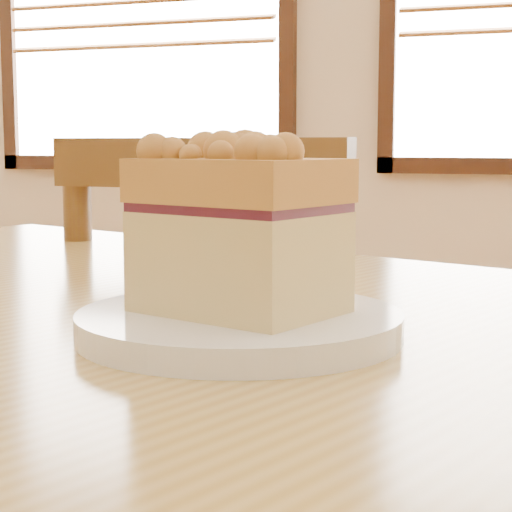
{
  "coord_description": "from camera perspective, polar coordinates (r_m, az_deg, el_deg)",
  "views": [
    {
      "loc": [
        0.34,
        -0.44,
        0.87
      ],
      "look_at": [
        0.16,
        0.08,
        0.8
      ],
      "focal_mm": 62.0,
      "sensor_mm": 36.0,
      "label": 1
    }
  ],
  "objects": [
    {
      "name": "plate",
      "position": [
        0.54,
        -1.08,
        -4.52
      ],
      "size": [
        0.2,
        0.2,
        0.02
      ],
      "color": "white",
      "rests_on": "cafe_table_main"
    },
    {
      "name": "cafe_table_main",
      "position": [
        0.61,
        -10.6,
        -12.99
      ],
      "size": [
        1.47,
        1.21,
        0.75
      ],
      "rotation": [
        0.0,
        0.0,
        -0.35
      ],
      "color": "#AB8A42",
      "rests_on": "ground"
    },
    {
      "name": "cafe_chair_main",
      "position": [
        1.22,
        -0.76,
        -12.94
      ],
      "size": [
        0.41,
        0.41,
        0.88
      ],
      "rotation": [
        0.0,
        0.0,
        3.12
      ],
      "color": "#573517",
      "rests_on": "ground"
    },
    {
      "name": "cake_slice",
      "position": [
        0.53,
        -1.31,
        2.24
      ],
      "size": [
        0.14,
        0.12,
        0.11
      ],
      "rotation": [
        0.0,
        0.0,
        -0.31
      ],
      "color": "tan",
      "rests_on": "plate"
    }
  ]
}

